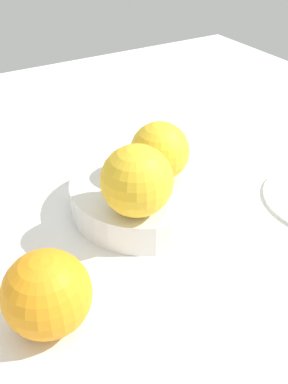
% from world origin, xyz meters
% --- Properties ---
extents(ground_plane, '(1.10, 1.10, 0.02)m').
position_xyz_m(ground_plane, '(0.00, 0.00, -0.01)').
color(ground_plane, white).
extents(fruit_bowl, '(0.17, 0.17, 0.04)m').
position_xyz_m(fruit_bowl, '(0.00, 0.00, 0.02)').
color(fruit_bowl, white).
rests_on(fruit_bowl, ground_plane).
extents(orange_in_bowl_0, '(0.07, 0.07, 0.07)m').
position_xyz_m(orange_in_bowl_0, '(0.02, -0.00, 0.07)').
color(orange_in_bowl_0, yellow).
rests_on(orange_in_bowl_0, fruit_bowl).
extents(orange_in_bowl_1, '(0.08, 0.08, 0.08)m').
position_xyz_m(orange_in_bowl_1, '(-0.04, -0.04, 0.08)').
color(orange_in_bowl_1, yellow).
rests_on(orange_in_bowl_1, fruit_bowl).
extents(orange_loose_0, '(0.08, 0.08, 0.08)m').
position_xyz_m(orange_loose_0, '(-0.16, -0.11, 0.04)').
color(orange_loose_0, orange).
rests_on(orange_loose_0, ground_plane).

